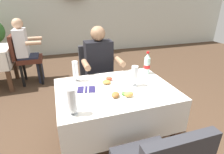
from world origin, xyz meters
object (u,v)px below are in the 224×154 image
(plate_near_camera, at_px, (122,96))
(plate_far_diner, at_px, (107,82))
(background_patron, at_px, (26,48))
(beer_glass_left, at_px, (135,76))
(seated_diner_far, at_px, (100,68))
(napkin_cutlery_set, at_px, (86,89))
(beer_glass_right, at_px, (72,101))
(background_chair_right, at_px, (25,56))
(main_dining_table, at_px, (115,104))
(beer_glass_middle, at_px, (76,72))
(chair_far_diner_seat, at_px, (97,76))
(cola_bottle_primary, at_px, (147,64))

(plate_near_camera, distance_m, plate_far_diner, 0.32)
(background_patron, bearing_deg, beer_glass_left, -60.35)
(seated_diner_far, distance_m, napkin_cutlery_set, 0.72)
(beer_glass_right, relative_size, napkin_cutlery_set, 1.11)
(plate_far_diner, bearing_deg, background_chair_right, 117.02)
(napkin_cutlery_set, bearing_deg, plate_far_diner, 18.72)
(plate_near_camera, relative_size, beer_glass_left, 1.12)
(main_dining_table, distance_m, napkin_cutlery_set, 0.33)
(beer_glass_middle, bearing_deg, background_chair_right, 111.64)
(beer_glass_middle, relative_size, beer_glass_right, 1.02)
(background_chair_right, bearing_deg, background_patron, -0.00)
(beer_glass_left, distance_m, background_patron, 2.52)
(plate_near_camera, bearing_deg, beer_glass_right, -164.14)
(chair_far_diner_seat, xyz_separation_m, seated_diner_far, (0.03, -0.11, 0.16))
(main_dining_table, relative_size, napkin_cutlery_set, 5.80)
(cola_bottle_primary, bearing_deg, plate_far_diner, -167.10)
(cola_bottle_primary, bearing_deg, napkin_cutlery_set, -165.30)
(chair_far_diner_seat, bearing_deg, napkin_cutlery_set, -110.07)
(seated_diner_far, xyz_separation_m, beer_glass_left, (0.18, -0.71, 0.15))
(plate_near_camera, height_order, beer_glass_right, beer_glass_right)
(chair_far_diner_seat, distance_m, seated_diner_far, 0.19)
(chair_far_diner_seat, height_order, background_chair_right, same)
(chair_far_diner_seat, height_order, beer_glass_middle, beer_glass_middle)
(plate_far_diner, height_order, beer_glass_middle, beer_glass_middle)
(plate_far_diner, height_order, background_patron, background_patron)
(main_dining_table, relative_size, chair_far_diner_seat, 1.17)
(chair_far_diner_seat, bearing_deg, seated_diner_far, -76.76)
(background_chair_right, bearing_deg, napkin_cutlery_set, -68.99)
(napkin_cutlery_set, relative_size, background_chair_right, 0.20)
(beer_glass_left, bearing_deg, plate_far_diner, 151.01)
(napkin_cutlery_set, bearing_deg, seated_diner_far, 64.99)
(seated_diner_far, bearing_deg, main_dining_table, -92.09)
(beer_glass_left, distance_m, cola_bottle_primary, 0.38)
(beer_glass_right, xyz_separation_m, background_patron, (-0.60, 2.50, -0.17))
(beer_glass_left, relative_size, beer_glass_middle, 0.95)
(beer_glass_middle, xyz_separation_m, background_patron, (-0.70, 1.90, -0.16))
(plate_far_diner, distance_m, background_patron, 2.28)
(main_dining_table, xyz_separation_m, napkin_cutlery_set, (-0.28, 0.06, 0.18))
(seated_diner_far, bearing_deg, napkin_cutlery_set, -115.01)
(main_dining_table, height_order, plate_far_diner, plate_far_diner)
(beer_glass_left, xyz_separation_m, background_patron, (-1.25, 2.19, -0.15))
(beer_glass_left, height_order, beer_glass_right, beer_glass_right)
(beer_glass_left, distance_m, background_chair_right, 2.56)
(background_patron, bearing_deg, napkin_cutlery_set, -70.15)
(beer_glass_right, height_order, napkin_cutlery_set, beer_glass_right)
(plate_far_diner, bearing_deg, main_dining_table, -70.10)
(plate_far_diner, bearing_deg, background_patron, 115.92)
(seated_diner_far, height_order, background_chair_right, seated_diner_far)
(seated_diner_far, bearing_deg, background_patron, 125.86)
(seated_diner_far, bearing_deg, beer_glass_middle, -131.54)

